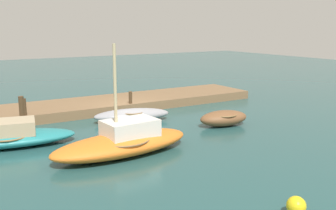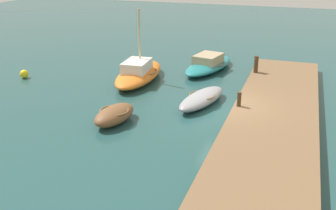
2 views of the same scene
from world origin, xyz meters
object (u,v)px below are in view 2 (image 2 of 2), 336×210
Objects in this scene: mooring_post_west at (239,99)px; marker_buoy at (24,74)px; sailboat_orange at (139,73)px; motorboat_teal at (209,64)px; rowboat_grey at (202,98)px; mooring_post_mid_west at (256,66)px; dinghy_brown at (114,115)px; mooring_post_mid_east at (256,64)px.

mooring_post_west is 1.35× the size of marker_buoy.
sailboat_orange reaches higher than mooring_post_west.
rowboat_grey is (-6.38, -1.18, -0.07)m from motorboat_teal.
mooring_post_west is at bearing -100.05° from rowboat_grey.
marker_buoy is (-1.78, 7.04, -0.26)m from sailboat_orange.
mooring_post_mid_west is at bearing -101.04° from motorboat_teal.
sailboat_orange reaches higher than mooring_post_mid_west.
rowboat_grey is (3.56, -3.24, -0.05)m from dinghy_brown.
rowboat_grey is (-2.67, -4.67, -0.17)m from sailboat_orange.
mooring_post_mid_west reaches higher than dinghy_brown.
mooring_post_mid_west is at bearing -23.28° from dinghy_brown.
sailboat_orange is 11.38× the size of marker_buoy.
mooring_post_mid_west reaches higher than marker_buoy.
dinghy_brown is 9.57m from marker_buoy.
mooring_post_mid_east is at bearing -99.01° from motorboat_teal.
motorboat_teal is 10.14m from dinghy_brown.
rowboat_grey is 7.99× the size of marker_buoy.
mooring_post_west is 0.82× the size of mooring_post_mid_west.
rowboat_grey is 5.58m from mooring_post_mid_east.
mooring_post_west is at bearing -122.31° from sailboat_orange.
mooring_post_mid_west is (8.57, -5.29, 0.56)m from dinghy_brown.
motorboat_teal is 3.51m from mooring_post_mid_east.
dinghy_brown is 4.81m from rowboat_grey.
sailboat_orange is (6.23, 1.43, 0.12)m from dinghy_brown.
dinghy_brown is 0.46× the size of sailboat_orange.
sailboat_orange is at bearing 21.33° from dinghy_brown.
mooring_post_mid_east is 14.43m from marker_buoy.
motorboat_teal is 11.10× the size of marker_buoy.
sailboat_orange is 7.63m from mooring_post_west.
dinghy_brown is 10.09m from mooring_post_mid_west.
mooring_post_mid_east is 1.89× the size of marker_buoy.
motorboat_teal reaches higher than marker_buoy.
rowboat_grey is at bearing 158.33° from mooring_post_mid_east.
motorboat_teal is 0.98× the size of sailboat_orange.
mooring_post_mid_west is (2.34, -6.72, 0.44)m from sailboat_orange.
mooring_post_mid_west is 1.65× the size of marker_buoy.
sailboat_orange is 8.40× the size of mooring_post_west.
mooring_post_mid_west reaches higher than mooring_post_west.
dinghy_brown is 3.85× the size of mooring_post_west.
mooring_post_mid_west is at bearing -74.96° from sailboat_orange.
mooring_post_west is 13.89m from marker_buoy.
mooring_post_mid_east is (8.71, -5.29, 0.62)m from dinghy_brown.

